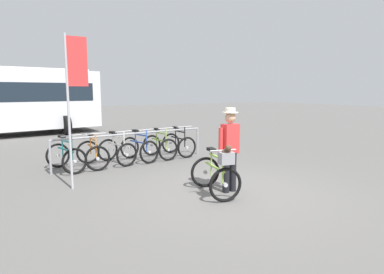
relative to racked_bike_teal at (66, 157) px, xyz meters
name	(u,v)px	position (x,y,z in m)	size (l,w,h in m)	color
ground_plane	(231,192)	(2.57, -3.62, -0.37)	(80.00, 80.00, 0.00)	#605E5B
bike_rack_rail	(134,139)	(1.86, -0.01, 0.33)	(4.59, 0.47, 0.88)	#99999E
racked_bike_teal	(66,157)	(0.00, 0.00, 0.00)	(0.89, 1.24, 0.98)	black
racked_bike_orange	(93,154)	(0.70, 0.06, 0.00)	(0.67, 1.10, 0.97)	black
racked_bike_white	(117,151)	(1.39, 0.12, 0.00)	(0.89, 1.23, 0.98)	black
racked_bike_blue	(139,148)	(2.09, 0.19, 0.00)	(0.88, 1.23, 0.98)	black
racked_bike_lime	(160,146)	(2.79, 0.25, 0.00)	(0.75, 1.13, 0.97)	black
racked_bike_black	(178,144)	(3.49, 0.31, 0.00)	(0.69, 1.11, 0.97)	black
featured_bicycle	(217,172)	(2.15, -3.70, 0.12)	(0.87, 1.25, 1.09)	black
person_with_featured_bike	(230,146)	(2.53, -3.60, 0.58)	(0.53, 0.32, 1.72)	black
banner_flag	(74,82)	(-0.07, -1.75, 1.86)	(0.45, 0.05, 3.20)	#B2B2B7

